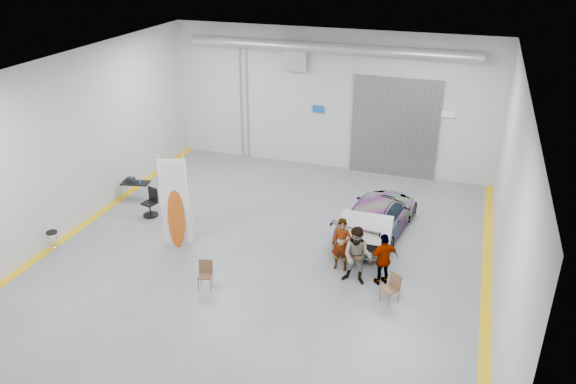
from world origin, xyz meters
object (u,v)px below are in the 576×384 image
(surfboard_display, at_px, (173,210))
(folding_chair_near, at_px, (206,280))
(person_c, at_px, (384,259))
(person_b, at_px, (357,256))
(office_chair, at_px, (151,204))
(sedan_car, at_px, (377,215))
(work_table, at_px, (134,182))
(folding_chair_far, at_px, (389,294))
(person_a, at_px, (342,245))
(shop_stool, at_px, (53,241))

(surfboard_display, relative_size, folding_chair_near, 3.83)
(surfboard_display, bearing_deg, person_c, -20.81)
(person_b, relative_size, person_c, 1.11)
(folding_chair_near, relative_size, office_chair, 0.82)
(sedan_car, relative_size, folding_chair_near, 5.44)
(person_c, distance_m, work_table, 10.57)
(surfboard_display, height_order, work_table, surfboard_display)
(person_b, distance_m, folding_chair_far, 1.45)
(person_b, bearing_deg, surfboard_display, -178.85)
(folding_chair_near, relative_size, work_table, 0.74)
(surfboard_display, xyz_separation_m, work_table, (-3.29, 2.74, -0.65))
(person_b, relative_size, folding_chair_near, 2.14)
(person_a, relative_size, shop_stool, 2.38)
(office_chair, bearing_deg, surfboard_display, -25.07)
(sedan_car, xyz_separation_m, surfboard_display, (-6.17, -2.99, 0.65))
(sedan_car, bearing_deg, person_a, 84.86)
(person_b, xyz_separation_m, folding_chair_far, (1.11, -0.68, -0.64))
(sedan_car, height_order, surfboard_display, surfboard_display)
(work_table, bearing_deg, office_chair, -38.58)
(sedan_car, bearing_deg, work_table, 9.66)
(work_table, xyz_separation_m, office_chair, (1.36, -1.09, -0.21))
(folding_chair_near, xyz_separation_m, shop_stool, (-5.63, 0.32, 0.09))
(folding_chair_far, bearing_deg, person_a, -179.04)
(person_b, xyz_separation_m, surfboard_display, (-6.16, 0.23, 0.41))
(folding_chair_near, xyz_separation_m, office_chair, (-3.98, 3.58, 0.19))
(surfboard_display, bearing_deg, person_b, -22.78)
(work_table, bearing_deg, folding_chair_near, -41.15)
(folding_chair_near, bearing_deg, work_table, 123.51)
(person_a, distance_m, shop_stool, 9.36)
(person_c, bearing_deg, shop_stool, -29.85)
(shop_stool, xyz_separation_m, work_table, (0.29, 4.35, 0.31))
(folding_chair_near, bearing_deg, person_b, 7.07)
(person_a, distance_m, person_b, 0.85)
(person_c, height_order, folding_chair_near, person_c)
(person_c, xyz_separation_m, shop_stool, (-10.49, -1.59, -0.47))
(person_a, xyz_separation_m, shop_stool, (-9.14, -1.97, -0.50))
(surfboard_display, xyz_separation_m, office_chair, (-1.93, 1.66, -0.87))
(person_a, relative_size, surfboard_display, 0.52)
(folding_chair_near, xyz_separation_m, folding_chair_far, (5.22, 1.02, 0.01))
(sedan_car, bearing_deg, shop_stool, 33.38)
(sedan_car, bearing_deg, office_chair, 17.51)
(person_b, height_order, folding_chair_near, person_b)
(office_chair, bearing_deg, folding_chair_near, -26.43)
(person_c, relative_size, folding_chair_far, 1.86)
(folding_chair_near, bearing_deg, sedan_car, 34.68)
(sedan_car, xyz_separation_m, office_chair, (-8.10, -1.34, -0.21))
(folding_chair_near, distance_m, work_table, 7.10)
(shop_stool, xyz_separation_m, office_chair, (1.65, 3.26, 0.10))
(surfboard_display, relative_size, office_chair, 3.12)
(person_c, distance_m, shop_stool, 10.62)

